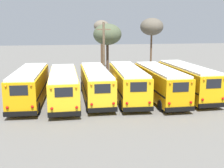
# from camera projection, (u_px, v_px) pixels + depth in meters

# --- Properties ---
(ground_plane) EXTENTS (160.00, 160.00, 0.00)m
(ground_plane) POSITION_uv_depth(u_px,v_px,m) (112.00, 100.00, 27.40)
(ground_plane) COLOR #66635E
(school_bus_0) EXTENTS (3.00, 10.19, 3.14)m
(school_bus_0) POSITION_uv_depth(u_px,v_px,m) (30.00, 85.00, 26.04)
(school_bus_0) COLOR #E5A00C
(school_bus_0) RESTS_ON ground
(school_bus_1) EXTENTS (2.62, 10.54, 3.00)m
(school_bus_1) POSITION_uv_depth(u_px,v_px,m) (64.00, 86.00, 26.09)
(school_bus_1) COLOR yellow
(school_bus_1) RESTS_ON ground
(school_bus_2) EXTENTS (2.54, 10.54, 3.03)m
(school_bus_2) POSITION_uv_depth(u_px,v_px,m) (96.00, 83.00, 27.20)
(school_bus_2) COLOR yellow
(school_bus_2) RESTS_ON ground
(school_bus_3) EXTENTS (3.04, 10.40, 3.14)m
(school_bus_3) POSITION_uv_depth(u_px,v_px,m) (128.00, 82.00, 27.35)
(school_bus_3) COLOR yellow
(school_bus_3) RESTS_ON ground
(school_bus_4) EXTENTS (2.60, 10.37, 3.12)m
(school_bus_4) POSITION_uv_depth(u_px,v_px,m) (160.00, 82.00, 27.35)
(school_bus_4) COLOR #E5A00C
(school_bus_4) RESTS_ON ground
(school_bus_5) EXTENTS (2.73, 10.34, 3.18)m
(school_bus_5) POSITION_uv_depth(u_px,v_px,m) (187.00, 80.00, 28.41)
(school_bus_5) COLOR #EAAA0F
(school_bus_5) RESTS_ON ground
(utility_pole) EXTENTS (1.80, 0.29, 7.56)m
(utility_pole) POSITION_uv_depth(u_px,v_px,m) (104.00, 51.00, 35.38)
(utility_pole) COLOR brown
(utility_pole) RESTS_ON ground
(bare_tree_0) EXTENTS (2.51, 2.51, 7.98)m
(bare_tree_0) POSITION_uv_depth(u_px,v_px,m) (101.00, 27.00, 45.54)
(bare_tree_0) COLOR brown
(bare_tree_0) RESTS_ON ground
(bare_tree_1) EXTENTS (3.29, 3.29, 8.20)m
(bare_tree_1) POSITION_uv_depth(u_px,v_px,m) (152.00, 27.00, 40.05)
(bare_tree_1) COLOR brown
(bare_tree_1) RESTS_ON ground
(bare_tree_2) EXTENTS (3.93, 3.93, 7.41)m
(bare_tree_2) POSITION_uv_depth(u_px,v_px,m) (107.00, 35.00, 38.86)
(bare_tree_2) COLOR #473323
(bare_tree_2) RESTS_ON ground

